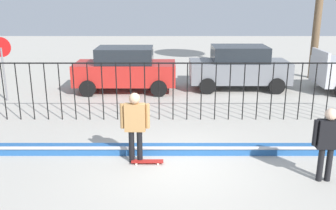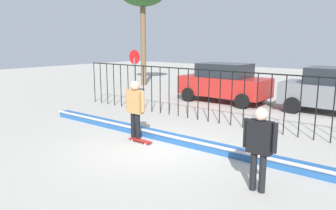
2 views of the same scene
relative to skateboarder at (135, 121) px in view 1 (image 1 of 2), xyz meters
The scene contains 9 objects.
ground_plane 1.46m from the skateboarder, 10.66° to the right, with size 60.00×60.00×0.00m, color #ADA89E.
bowl_coping_ledge 1.46m from the skateboarder, 28.25° to the left, with size 11.00×0.40×0.27m.
perimeter_fence 3.49m from the skateboarder, 73.81° to the left, with size 14.04×0.04×1.94m.
skateboarder is the anchor object (origin of this frame).
skateboard 1.06m from the skateboarder, 19.54° to the right, with size 0.80×0.20×0.07m.
camera_operator 4.43m from the skateboarder, 12.88° to the right, with size 0.69×0.26×1.71m.
parked_car_red 7.36m from the skateboarder, 98.09° to the left, with size 4.30×2.12×1.90m.
parked_car_gray 8.65m from the skateboarder, 62.93° to the left, with size 4.30×2.12×1.90m.
stop_sign 8.01m from the skateboarder, 134.34° to the left, with size 0.76×0.07×2.50m.
Camera 1 is at (-0.17, -8.50, 4.05)m, focal length 40.24 mm.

